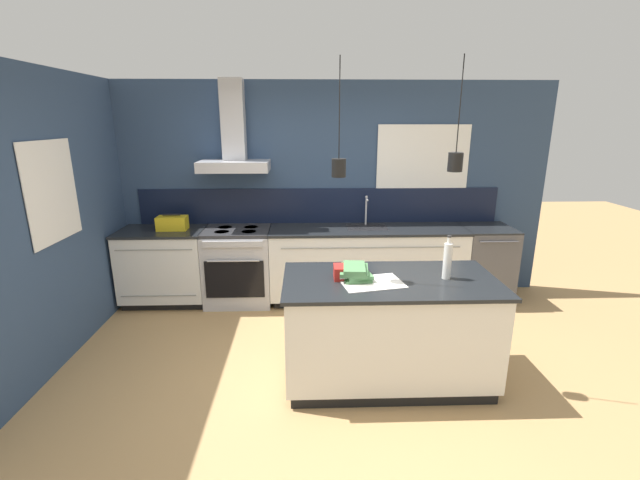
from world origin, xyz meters
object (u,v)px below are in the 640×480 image
Objects in this scene: oven_range at (239,266)px; yellow_toolbox at (172,223)px; dishwasher at (484,263)px; red_supply_box at (347,272)px; bottle_on_island at (447,260)px; book_stack at (355,272)px.

yellow_toolbox is (-0.74, 0.00, 0.54)m from oven_range.
oven_range is 3.00m from dishwasher.
yellow_toolbox reaches higher than red_supply_box.
dishwasher is 2.68× the size of yellow_toolbox.
bottle_on_island is 1.06× the size of yellow_toolbox.
oven_range is 2.53× the size of bottle_on_island.
oven_range is 2.73× the size of book_stack.
yellow_toolbox is (-2.70, 1.68, -0.07)m from bottle_on_island.
yellow_toolbox reaches higher than book_stack.
dishwasher is at bearing 42.76° from book_stack.
red_supply_box is at bearing 178.27° from bottle_on_island.
bottle_on_island is at bearing -40.58° from oven_range.
red_supply_box reaches higher than oven_range.
yellow_toolbox is at bearing 148.12° from bottle_on_island.
book_stack is (-0.74, 0.02, -0.10)m from bottle_on_island.
book_stack reaches higher than red_supply_box.
book_stack is 0.98× the size of yellow_toolbox.
bottle_on_island is (1.95, -1.67, 0.61)m from oven_range.
bottle_on_island is 3.18m from yellow_toolbox.
book_stack is at bearing -40.23° from yellow_toolbox.
bottle_on_island reaches higher than dishwasher.
bottle_on_island reaches higher than oven_range.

